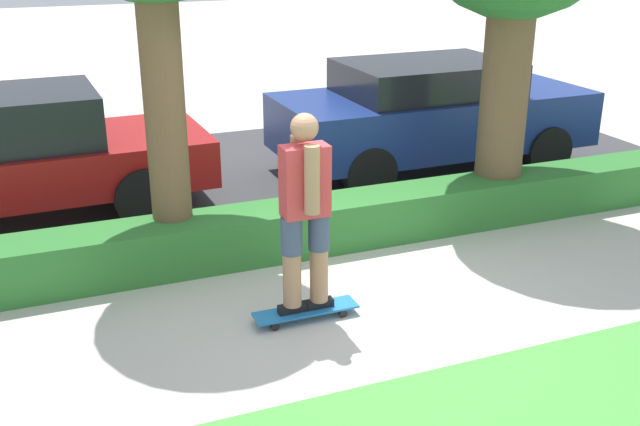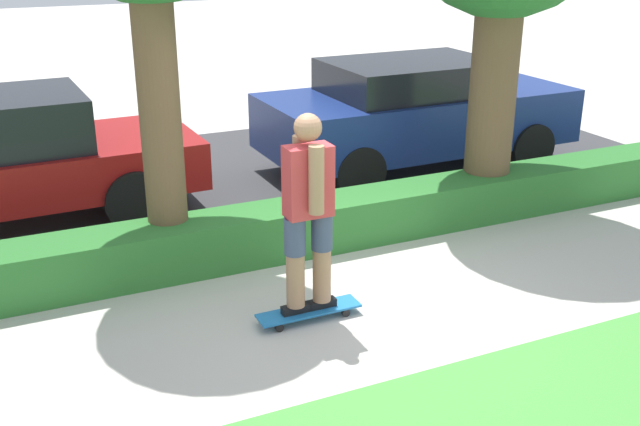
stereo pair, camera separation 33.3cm
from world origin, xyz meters
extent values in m
plane|color=#BCB7AD|center=(0.00, 0.00, 0.00)|extent=(60.00, 60.00, 0.00)
cube|color=#38383A|center=(0.00, 4.20, 0.00)|extent=(12.82, 5.00, 0.01)
cube|color=#2D702D|center=(0.00, 1.60, 0.26)|extent=(12.82, 0.60, 0.52)
cube|color=#1E6BAD|center=(-0.52, 0.15, 0.09)|extent=(0.95, 0.24, 0.02)
cylinder|color=black|center=(-0.20, 0.06, 0.04)|extent=(0.08, 0.04, 0.08)
cylinder|color=black|center=(-0.20, 0.24, 0.04)|extent=(0.08, 0.04, 0.08)
cylinder|color=black|center=(-0.84, 0.06, 0.04)|extent=(0.08, 0.04, 0.08)
cylinder|color=black|center=(-0.84, 0.24, 0.04)|extent=(0.08, 0.04, 0.08)
cube|color=black|center=(-0.65, 0.15, 0.13)|extent=(0.26, 0.09, 0.07)
cylinder|color=#A37556|center=(-0.65, 0.15, 0.58)|extent=(0.16, 0.16, 0.83)
cylinder|color=#3D4766|center=(-0.65, 0.15, 0.83)|extent=(0.19, 0.19, 0.33)
cube|color=black|center=(-0.40, 0.15, 0.13)|extent=(0.26, 0.09, 0.07)
cylinder|color=#A37556|center=(-0.40, 0.15, 0.58)|extent=(0.16, 0.16, 0.83)
cylinder|color=#3D4766|center=(-0.40, 0.15, 0.83)|extent=(0.19, 0.19, 0.33)
cube|color=#C6383D|center=(-0.52, 0.15, 1.30)|extent=(0.40, 0.22, 0.61)
cylinder|color=#A37556|center=(-0.52, -0.01, 1.36)|extent=(0.13, 0.13, 0.58)
cylinder|color=#A37556|center=(-0.52, 0.32, 1.36)|extent=(0.13, 0.13, 0.58)
sphere|color=#A37556|center=(-0.52, 0.15, 1.76)|extent=(0.23, 0.23, 0.23)
cylinder|color=brown|center=(-1.36, 1.76, 1.55)|extent=(0.40, 0.40, 3.09)
cylinder|color=brown|center=(2.53, 1.74, 1.43)|extent=(0.55, 0.55, 2.86)
cube|color=maroon|center=(-2.91, 3.72, 0.64)|extent=(4.71, 1.90, 0.56)
cylinder|color=black|center=(-1.46, 2.91, 0.36)|extent=(0.71, 0.21, 0.71)
cylinder|color=black|center=(-1.46, 4.53, 0.36)|extent=(0.71, 0.21, 0.71)
cube|color=navy|center=(2.72, 3.66, 0.73)|extent=(4.45, 1.91, 0.75)
cube|color=black|center=(2.59, 3.66, 1.32)|extent=(2.32, 1.66, 0.45)
cylinder|color=black|center=(4.09, 2.81, 0.35)|extent=(0.70, 0.22, 0.70)
cylinder|color=black|center=(4.09, 4.51, 0.35)|extent=(0.70, 0.22, 0.70)
cylinder|color=black|center=(1.35, 2.81, 0.35)|extent=(0.70, 0.22, 0.70)
cylinder|color=black|center=(1.35, 4.51, 0.35)|extent=(0.70, 0.22, 0.70)
camera|label=1|loc=(-2.59, -5.38, 3.29)|focal=42.00mm
camera|label=2|loc=(-2.90, -5.25, 3.29)|focal=42.00mm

